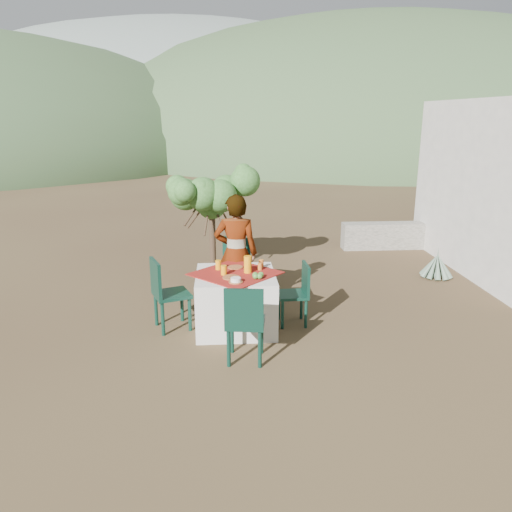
{
  "coord_description": "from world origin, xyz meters",
  "views": [
    {
      "loc": [
        -0.22,
        -6.63,
        2.73
      ],
      "look_at": [
        0.23,
        -0.08,
        0.87
      ],
      "focal_mm": 35.0,
      "sensor_mm": 36.0,
      "label": 1
    }
  ],
  "objects_px": {
    "table": "(236,301)",
    "chair_right": "(298,291)",
    "shrub_tree": "(215,200)",
    "person": "(236,253)",
    "chair_near": "(245,321)",
    "juice_pitcher": "(248,264)",
    "chair_far": "(234,266)",
    "agave": "(437,266)",
    "chair_left": "(165,291)"
  },
  "relations": [
    {
      "from": "table",
      "to": "chair_right",
      "type": "distance_m",
      "value": 0.84
    },
    {
      "from": "chair_right",
      "to": "shrub_tree",
      "type": "bearing_deg",
      "value": -156.1
    },
    {
      "from": "person",
      "to": "shrub_tree",
      "type": "bearing_deg",
      "value": -74.12
    },
    {
      "from": "table",
      "to": "chair_right",
      "type": "bearing_deg",
      "value": 5.18
    },
    {
      "from": "chair_near",
      "to": "chair_right",
      "type": "distance_m",
      "value": 1.32
    },
    {
      "from": "table",
      "to": "shrub_tree",
      "type": "distance_m",
      "value": 2.56
    },
    {
      "from": "person",
      "to": "shrub_tree",
      "type": "distance_m",
      "value": 1.81
    },
    {
      "from": "juice_pitcher",
      "to": "chair_far",
      "type": "bearing_deg",
      "value": 98.16
    },
    {
      "from": "person",
      "to": "juice_pitcher",
      "type": "relative_size",
      "value": 7.61
    },
    {
      "from": "chair_near",
      "to": "person",
      "type": "distance_m",
      "value": 1.68
    },
    {
      "from": "juice_pitcher",
      "to": "agave",
      "type": "bearing_deg",
      "value": 29.12
    },
    {
      "from": "agave",
      "to": "chair_far",
      "type": "bearing_deg",
      "value": -166.78
    },
    {
      "from": "table",
      "to": "juice_pitcher",
      "type": "bearing_deg",
      "value": 2.39
    },
    {
      "from": "chair_far",
      "to": "agave",
      "type": "relative_size",
      "value": 1.6
    },
    {
      "from": "chair_left",
      "to": "chair_right",
      "type": "xyz_separation_m",
      "value": [
        1.75,
        0.06,
        -0.07
      ]
    },
    {
      "from": "chair_left",
      "to": "agave",
      "type": "bearing_deg",
      "value": -87.79
    },
    {
      "from": "chair_far",
      "to": "chair_left",
      "type": "bearing_deg",
      "value": -110.02
    },
    {
      "from": "chair_left",
      "to": "juice_pitcher",
      "type": "height_order",
      "value": "juice_pitcher"
    },
    {
      "from": "chair_near",
      "to": "juice_pitcher",
      "type": "height_order",
      "value": "juice_pitcher"
    },
    {
      "from": "chair_near",
      "to": "agave",
      "type": "distance_m",
      "value": 4.53
    },
    {
      "from": "table",
      "to": "chair_far",
      "type": "height_order",
      "value": "chair_far"
    },
    {
      "from": "chair_left",
      "to": "juice_pitcher",
      "type": "bearing_deg",
      "value": -110.92
    },
    {
      "from": "chair_near",
      "to": "chair_left",
      "type": "distance_m",
      "value": 1.41
    },
    {
      "from": "table",
      "to": "person",
      "type": "xyz_separation_m",
      "value": [
        0.03,
        0.65,
        0.47
      ]
    },
    {
      "from": "agave",
      "to": "juice_pitcher",
      "type": "bearing_deg",
      "value": -150.88
    },
    {
      "from": "chair_far",
      "to": "juice_pitcher",
      "type": "bearing_deg",
      "value": -60.65
    },
    {
      "from": "chair_far",
      "to": "juice_pitcher",
      "type": "distance_m",
      "value": 1.12
    },
    {
      "from": "person",
      "to": "chair_right",
      "type": "bearing_deg",
      "value": 150.41
    },
    {
      "from": "table",
      "to": "person",
      "type": "relative_size",
      "value": 0.77
    },
    {
      "from": "agave",
      "to": "chair_right",
      "type": "bearing_deg",
      "value": -146.18
    },
    {
      "from": "table",
      "to": "chair_left",
      "type": "distance_m",
      "value": 0.92
    },
    {
      "from": "chair_far",
      "to": "chair_right",
      "type": "xyz_separation_m",
      "value": [
        0.82,
        -0.99,
        -0.06
      ]
    },
    {
      "from": "chair_right",
      "to": "chair_left",
      "type": "bearing_deg",
      "value": -89.98
    },
    {
      "from": "chair_far",
      "to": "chair_right",
      "type": "height_order",
      "value": "chair_far"
    },
    {
      "from": "chair_near",
      "to": "chair_left",
      "type": "bearing_deg",
      "value": -38.18
    },
    {
      "from": "chair_right",
      "to": "juice_pitcher",
      "type": "height_order",
      "value": "juice_pitcher"
    },
    {
      "from": "chair_right",
      "to": "shrub_tree",
      "type": "height_order",
      "value": "shrub_tree"
    },
    {
      "from": "chair_near",
      "to": "juice_pitcher",
      "type": "bearing_deg",
      "value": -87.44
    },
    {
      "from": "chair_left",
      "to": "chair_right",
      "type": "height_order",
      "value": "chair_left"
    },
    {
      "from": "shrub_tree",
      "to": "table",
      "type": "bearing_deg",
      "value": -83.24
    },
    {
      "from": "table",
      "to": "chair_left",
      "type": "relative_size",
      "value": 1.36
    },
    {
      "from": "table",
      "to": "agave",
      "type": "bearing_deg",
      "value": 28.09
    },
    {
      "from": "chair_far",
      "to": "table",
      "type": "bearing_deg",
      "value": -69.32
    },
    {
      "from": "person",
      "to": "shrub_tree",
      "type": "relative_size",
      "value": 1.0
    },
    {
      "from": "table",
      "to": "agave",
      "type": "relative_size",
      "value": 2.18
    },
    {
      "from": "table",
      "to": "chair_near",
      "type": "relative_size",
      "value": 1.39
    },
    {
      "from": "juice_pitcher",
      "to": "chair_near",
      "type": "bearing_deg",
      "value": -95.02
    },
    {
      "from": "chair_right",
      "to": "table",
      "type": "bearing_deg",
      "value": -86.91
    },
    {
      "from": "chair_near",
      "to": "agave",
      "type": "bearing_deg",
      "value": -132.65
    },
    {
      "from": "juice_pitcher",
      "to": "chair_left",
      "type": "bearing_deg",
      "value": 179.76
    }
  ]
}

